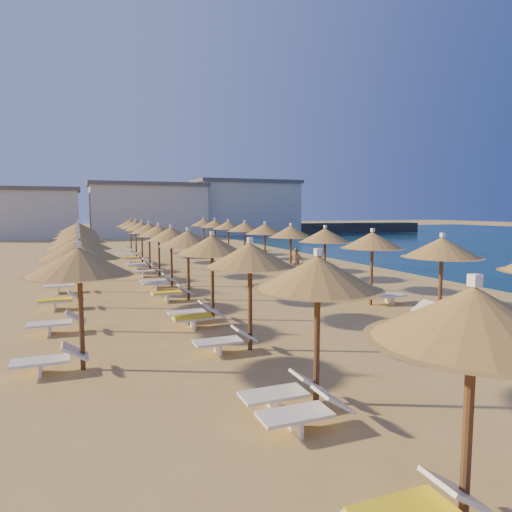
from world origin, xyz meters
name	(u,v)px	position (x,y,z in m)	size (l,w,h in m)	color
ground	(275,295)	(0.00, 0.00, 0.00)	(220.00, 220.00, 0.00)	tan
jetty	(331,228)	(29.82, 45.54, 0.75)	(30.00, 4.00, 1.50)	black
hotel_blocks	(152,209)	(1.72, 46.99, 3.70)	(46.95, 10.18, 8.10)	beige
parasol_row_east	(291,233)	(2.61, 3.89, 2.50)	(2.49, 38.76, 3.01)	brown
parasol_row_west	(171,235)	(-3.80, 3.89, 2.50)	(2.49, 38.76, 3.01)	brown
parasol_row_inland	(78,237)	(-7.97, 3.89, 2.50)	(2.49, 24.25, 3.01)	brown
loungers	(209,277)	(-1.94, 3.83, 0.34)	(13.62, 37.78, 0.66)	white
beachgoer_c	(296,262)	(3.46, 5.00, 0.78)	(0.91, 0.38, 1.56)	tan
beachgoer_b	(320,267)	(3.41, 2.15, 0.83)	(0.80, 0.63, 1.65)	tan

